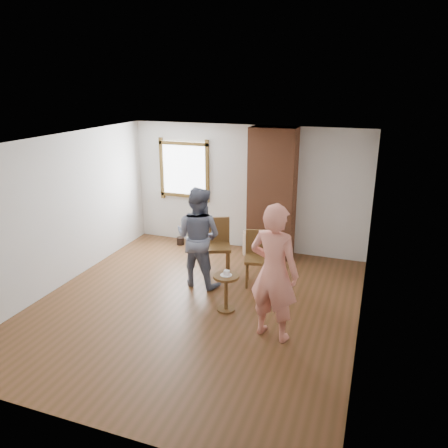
# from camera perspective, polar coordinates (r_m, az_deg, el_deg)

# --- Properties ---
(ground) EXTENTS (5.50, 5.50, 0.00)m
(ground) POSITION_cam_1_polar(r_m,az_deg,el_deg) (7.14, -3.74, -10.55)
(ground) COLOR brown
(ground) RESTS_ON ground
(room_shell) EXTENTS (5.04, 5.52, 2.62)m
(room_shell) POSITION_cam_1_polar(r_m,az_deg,el_deg) (7.03, -2.50, 4.86)
(room_shell) COLOR silver
(room_shell) RESTS_ON ground
(brick_chimney) EXTENTS (0.90, 0.50, 2.60)m
(brick_chimney) POSITION_cam_1_polar(r_m,az_deg,el_deg) (8.71, 6.29, 3.97)
(brick_chimney) COLOR brown
(brick_chimney) RESTS_ON ground
(stoneware_crock) EXTENTS (0.45, 0.45, 0.49)m
(stoneware_crock) POSITION_cam_1_polar(r_m,az_deg,el_deg) (9.02, 3.67, -2.47)
(stoneware_crock) COLOR tan
(stoneware_crock) RESTS_ON ground
(dark_pot) EXTENTS (0.18, 0.18, 0.16)m
(dark_pot) POSITION_cam_1_polar(r_m,az_deg,el_deg) (9.62, -5.70, -2.21)
(dark_pot) COLOR black
(dark_pot) RESTS_ON ground
(dining_chair_left) EXTENTS (0.63, 0.63, 1.03)m
(dining_chair_left) POSITION_cam_1_polar(r_m,az_deg,el_deg) (8.09, -0.91, -2.42)
(dining_chair_left) COLOR brown
(dining_chair_left) RESTS_ON ground
(dining_chair_right) EXTENTS (0.54, 0.54, 0.95)m
(dining_chair_right) POSITION_cam_1_polar(r_m,az_deg,el_deg) (7.69, 4.44, -3.98)
(dining_chair_right) COLOR brown
(dining_chair_right) RESTS_ON ground
(side_table) EXTENTS (0.40, 0.40, 0.60)m
(side_table) POSITION_cam_1_polar(r_m,az_deg,el_deg) (6.81, 0.26, -8.21)
(side_table) COLOR brown
(side_table) RESTS_ON ground
(cake_plate) EXTENTS (0.18, 0.18, 0.01)m
(cake_plate) POSITION_cam_1_polar(r_m,az_deg,el_deg) (6.72, 0.27, -6.67)
(cake_plate) COLOR white
(cake_plate) RESTS_ON side_table
(cake_slice) EXTENTS (0.08, 0.07, 0.06)m
(cake_slice) POSITION_cam_1_polar(r_m,az_deg,el_deg) (6.70, 0.35, -6.42)
(cake_slice) COLOR white
(cake_slice) RESTS_ON cake_plate
(man) EXTENTS (0.93, 0.77, 1.75)m
(man) POSITION_cam_1_polar(r_m,az_deg,el_deg) (7.51, -3.37, -1.70)
(man) COLOR #141B38
(man) RESTS_ON ground
(person_pink) EXTENTS (0.79, 0.61, 1.95)m
(person_pink) POSITION_cam_1_polar(r_m,az_deg,el_deg) (5.95, 6.53, -6.32)
(person_pink) COLOR #EC8A76
(person_pink) RESTS_ON ground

